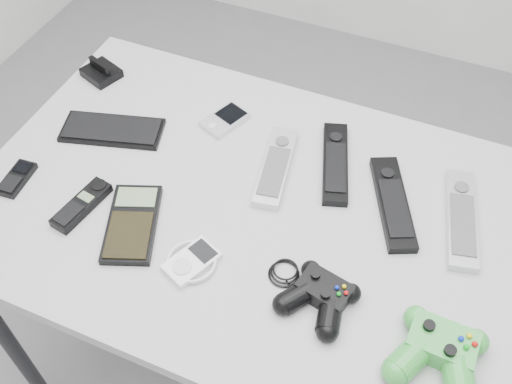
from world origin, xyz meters
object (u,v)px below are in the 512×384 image
at_px(remote_black_b, 393,202).
at_px(calculator, 132,223).
at_px(pda, 225,120).
at_px(desk, 258,227).
at_px(mp3_player, 192,261).
at_px(remote_silver_b, 461,218).
at_px(cordless_handset, 82,205).
at_px(mobile_phone, 17,178).
at_px(pda_keyboard, 112,130).
at_px(remote_silver_a, 276,166).
at_px(controller_green, 439,351).
at_px(controller_black, 320,295).
at_px(remote_black_a, 335,162).

height_order(remote_black_b, calculator, remote_black_b).
bearing_deg(pda, calculator, -75.34).
distance_m(desk, mp3_player, 0.20).
distance_m(pda, remote_silver_b, 0.57).
bearing_deg(cordless_handset, desk, 32.92).
xyz_separation_m(desk, mp3_player, (-0.06, -0.18, 0.08)).
distance_m(mobile_phone, cordless_handset, 0.17).
relative_size(pda_keyboard, remote_silver_a, 1.02).
xyz_separation_m(remote_silver_a, controller_green, (0.42, -0.29, 0.01)).
height_order(remote_black_b, remote_silver_b, remote_silver_b).
relative_size(desk, remote_silver_b, 4.83).
bearing_deg(remote_black_b, pda, 143.04).
bearing_deg(remote_black_b, desk, 179.10).
bearing_deg(controller_black, controller_green, 5.43).
relative_size(remote_silver_a, calculator, 1.18).
xyz_separation_m(pda, cordless_handset, (-0.16, -0.35, 0.00)).
xyz_separation_m(desk, remote_black_a, (0.11, 0.17, 0.08)).
bearing_deg(controller_black, cordless_handset, -169.54).
relative_size(remote_silver_b, controller_black, 1.10).
xyz_separation_m(pda_keyboard, mobile_phone, (-0.11, -0.21, 0.00)).
xyz_separation_m(remote_black_a, remote_silver_b, (0.28, -0.05, 0.00)).
xyz_separation_m(remote_black_b, calculator, (-0.47, -0.26, -0.00)).
bearing_deg(calculator, remote_silver_a, 29.26).
height_order(remote_silver_a, mp3_player, remote_silver_a).
xyz_separation_m(pda, mp3_player, (0.11, -0.38, 0.00)).
height_order(remote_silver_a, mobile_phone, remote_silver_a).
relative_size(desk, controller_green, 7.01).
height_order(remote_black_b, controller_green, controller_green).
bearing_deg(mobile_phone, controller_green, -8.12).
distance_m(desk, calculator, 0.27).
distance_m(desk, remote_black_b, 0.29).
bearing_deg(remote_silver_b, cordless_handset, -171.99).
bearing_deg(remote_silver_b, controller_green, -99.18).
bearing_deg(remote_silver_b, desk, -174.58).
height_order(pda_keyboard, remote_silver_b, remote_silver_b).
relative_size(remote_black_b, cordless_handset, 1.71).
xyz_separation_m(pda, remote_black_b, (0.43, -0.09, 0.00)).
bearing_deg(controller_green, mobile_phone, 179.33).
height_order(remote_silver_a, cordless_handset, remote_silver_a).
relative_size(mp3_player, controller_green, 0.61).
bearing_deg(controller_black, calculator, -170.07).
xyz_separation_m(pda, remote_black_a, (0.28, -0.03, 0.00)).
xyz_separation_m(remote_silver_a, cordless_handset, (-0.33, -0.26, -0.00)).
xyz_separation_m(desk, controller_green, (0.41, -0.18, 0.10)).
bearing_deg(remote_black_b, controller_black, -128.24).
distance_m(mobile_phone, controller_green, 0.92).
distance_m(remote_silver_a, remote_black_a, 0.13).
xyz_separation_m(pda_keyboard, controller_black, (0.59, -0.23, 0.02)).
bearing_deg(mobile_phone, pda, 40.54).
bearing_deg(pda, controller_black, -23.55).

